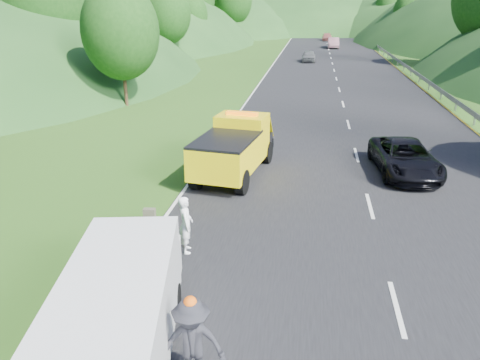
% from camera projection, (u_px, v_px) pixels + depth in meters
% --- Properties ---
extents(ground, '(320.00, 320.00, 0.00)m').
position_uv_depth(ground, '(276.00, 256.00, 13.29)').
color(ground, '#38661E').
rests_on(ground, ground).
extents(road_surface, '(14.00, 200.00, 0.02)m').
position_uv_depth(road_surface, '(334.00, 70.00, 49.83)').
color(road_surface, black).
rests_on(road_surface, ground).
extents(guardrail, '(0.06, 140.00, 1.52)m').
position_uv_depth(guardrail, '(388.00, 59.00, 60.35)').
color(guardrail, gray).
rests_on(guardrail, ground).
extents(tree_line_left, '(14.00, 140.00, 14.00)m').
position_uv_depth(tree_line_left, '(183.00, 50.00, 71.43)').
color(tree_line_left, '#245218').
rests_on(tree_line_left, ground).
extents(tree_line_right, '(14.00, 140.00, 14.00)m').
position_uv_depth(tree_line_right, '(474.00, 54.00, 65.49)').
color(tree_line_right, '#245218').
rests_on(tree_line_right, ground).
extents(hills_backdrop, '(201.00, 288.60, 44.00)m').
position_uv_depth(hills_backdrop, '(335.00, 27.00, 136.86)').
color(hills_backdrop, '#2D5B23').
rests_on(hills_backdrop, ground).
extents(tow_truck, '(2.87, 5.92, 2.44)m').
position_uv_depth(tow_truck, '(235.00, 147.00, 19.24)').
color(tow_truck, black).
rests_on(tow_truck, ground).
extents(white_van, '(3.68, 6.39, 2.14)m').
position_uv_depth(white_van, '(120.00, 312.00, 8.96)').
color(white_van, black).
rests_on(white_van, ground).
extents(woman, '(0.61, 0.72, 1.70)m').
position_uv_depth(woman, '(187.00, 251.00, 13.56)').
color(woman, white).
rests_on(woman, ground).
extents(child, '(0.55, 0.47, 1.00)m').
position_uv_depth(child, '(163.00, 271.00, 12.55)').
color(child, '#BEBC65').
rests_on(child, ground).
extents(suitcase, '(0.40, 0.25, 0.61)m').
position_uv_depth(suitcase, '(150.00, 217.00, 14.99)').
color(suitcase, '#514E3C').
rests_on(suitcase, ground).
extents(passing_suv, '(2.70, 5.10, 1.37)m').
position_uv_depth(passing_suv, '(403.00, 173.00, 19.77)').
color(passing_suv, black).
rests_on(passing_suv, ground).
extents(dist_car_a, '(1.57, 3.91, 1.33)m').
position_uv_depth(dist_car_a, '(309.00, 62.00, 57.11)').
color(dist_car_a, '#4C4E51').
rests_on(dist_car_a, ground).
extents(dist_car_b, '(1.68, 4.82, 1.59)m').
position_uv_depth(dist_car_b, '(333.00, 48.00, 74.29)').
color(dist_car_b, '#835760').
rests_on(dist_car_b, ground).
extents(dist_car_c, '(1.80, 4.44, 1.29)m').
position_uv_depth(dist_car_c, '(327.00, 41.00, 89.24)').
color(dist_car_c, '#9C534E').
rests_on(dist_car_c, ground).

